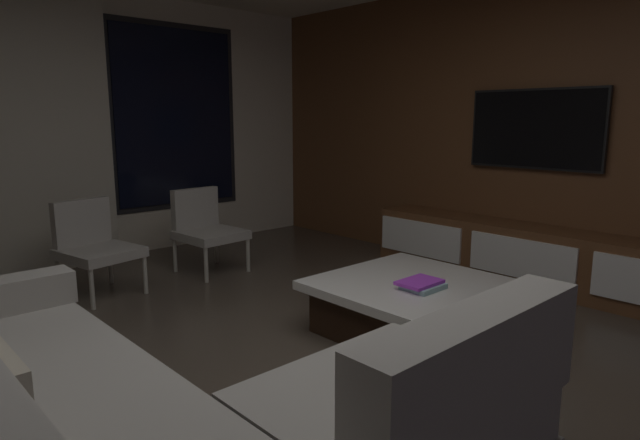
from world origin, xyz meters
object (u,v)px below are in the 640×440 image
(media_console, at_px, (538,259))
(coffee_table, at_px, (413,306))
(mounted_tv, at_px, (535,129))
(book_stack_on_coffee_table, at_px, (422,285))
(accent_chair_near_window, at_px, (205,226))
(sectional_couch, at_px, (146,430))
(accent_chair_by_curtain, at_px, (93,243))

(media_console, bearing_deg, coffee_table, 176.63)
(media_console, relative_size, mounted_tv, 2.57)
(book_stack_on_coffee_table, distance_m, media_console, 1.70)
(book_stack_on_coffee_table, distance_m, mounted_tv, 2.12)
(accent_chair_near_window, distance_m, mounted_tv, 3.12)
(coffee_table, relative_size, mounted_tv, 0.96)
(sectional_couch, relative_size, media_console, 0.81)
(sectional_couch, bearing_deg, accent_chair_by_curtain, 73.09)
(coffee_table, distance_m, media_console, 1.61)
(accent_chair_near_window, relative_size, media_console, 0.25)
(media_console, height_order, mounted_tv, mounted_tv)
(accent_chair_by_curtain, relative_size, media_console, 0.25)
(sectional_couch, xyz_separation_m, accent_chair_near_window, (1.86, 2.66, 0.14))
(coffee_table, bearing_deg, accent_chair_near_window, 95.07)
(book_stack_on_coffee_table, relative_size, accent_chair_near_window, 0.36)
(book_stack_on_coffee_table, relative_size, mounted_tv, 0.24)
(accent_chair_near_window, distance_m, accent_chair_by_curtain, 1.05)
(book_stack_on_coffee_table, relative_size, accent_chair_by_curtain, 0.36)
(book_stack_on_coffee_table, relative_size, media_console, 0.09)
(accent_chair_by_curtain, distance_m, mounted_tv, 3.88)
(media_console, bearing_deg, accent_chair_by_curtain, 139.82)
(sectional_couch, distance_m, accent_chair_near_window, 3.25)
(coffee_table, bearing_deg, accent_chair_by_curtain, 118.39)
(coffee_table, height_order, accent_chair_by_curtain, accent_chair_by_curtain)
(book_stack_on_coffee_table, xyz_separation_m, accent_chair_by_curtain, (-1.17, 2.45, 0.05))
(book_stack_on_coffee_table, height_order, accent_chair_near_window, accent_chair_near_window)
(sectional_couch, relative_size, accent_chair_by_curtain, 3.21)
(media_console, xyz_separation_m, mounted_tv, (0.18, 0.20, 1.10))
(accent_chair_near_window, xyz_separation_m, media_console, (1.82, -2.42, -0.18))
(sectional_couch, height_order, book_stack_on_coffee_table, sectional_couch)
(accent_chair_by_curtain, height_order, mounted_tv, mounted_tv)
(accent_chair_near_window, relative_size, accent_chair_by_curtain, 1.00)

